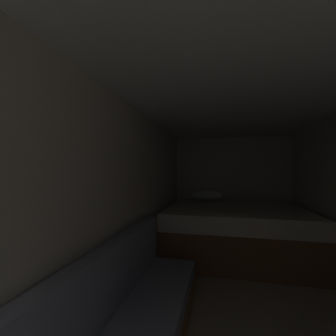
{
  "coord_description": "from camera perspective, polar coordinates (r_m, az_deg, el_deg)",
  "views": [
    {
      "loc": [
        -0.22,
        -0.36,
        1.32
      ],
      "look_at": [
        -0.9,
        2.57,
        1.36
      ],
      "focal_mm": 24.21,
      "sensor_mm": 36.0,
      "label": 1
    }
  ],
  "objects": [
    {
      "name": "wall_left",
      "position": [
        2.42,
        -9.59,
        -8.4
      ],
      "size": [
        0.05,
        4.98,
        2.0
      ],
      "primitive_type": "cube",
      "color": "beige",
      "rests_on": "ground"
    },
    {
      "name": "bed",
      "position": [
        3.9,
        16.32,
        -14.74
      ],
      "size": [
        2.11,
        1.78,
        0.94
      ],
      "color": "brown",
      "rests_on": "ground"
    },
    {
      "name": "ground_plane",
      "position": [
        2.59,
        18.9,
        -31.4
      ],
      "size": [
        6.98,
        6.98,
        0.0
      ],
      "primitive_type": "plane",
      "color": "#A39984"
    },
    {
      "name": "ceiling_slab",
      "position": [
        2.33,
        18.68,
        16.78
      ],
      "size": [
        2.33,
        4.98,
        0.05
      ],
      "primitive_type": "cube",
      "color": "white",
      "rests_on": "wall_left"
    },
    {
      "name": "wall_back",
      "position": [
        4.75,
        15.69,
        -4.61
      ],
      "size": [
        2.33,
        0.05,
        2.0
      ],
      "primitive_type": "cube",
      "color": "beige",
      "rests_on": "ground"
    }
  ]
}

